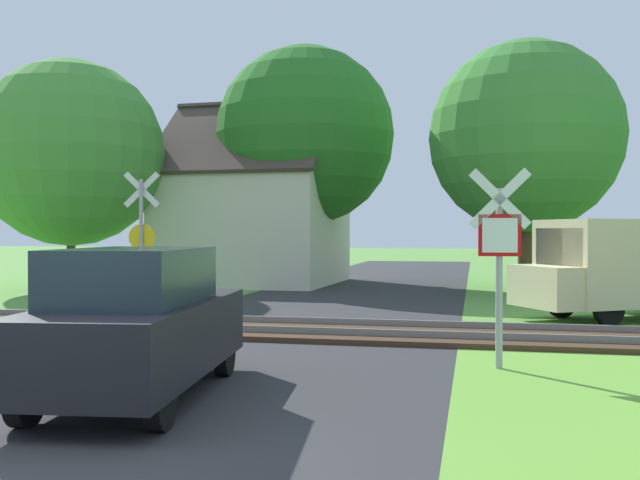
% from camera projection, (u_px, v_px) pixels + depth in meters
% --- Properties ---
extents(ground_plane, '(160.00, 160.00, 0.00)m').
position_uv_depth(ground_plane, '(43.00, 461.00, 6.13)').
color(ground_plane, '#5B933D').
extents(road_asphalt, '(6.73, 80.00, 0.01)m').
position_uv_depth(road_asphalt, '(147.00, 405.00, 8.09)').
color(road_asphalt, '#2D2D30').
rests_on(road_asphalt, ground).
extents(rail_track, '(60.00, 2.60, 0.22)m').
position_uv_depth(rail_track, '(284.00, 330.00, 13.92)').
color(rail_track, '#422D1E').
rests_on(rail_track, ground).
extents(stop_sign_near, '(0.88, 0.16, 2.88)m').
position_uv_depth(stop_sign_near, '(499.00, 251.00, 10.20)').
color(stop_sign_near, '#9E9EA5').
rests_on(stop_sign_near, ground).
extents(crossing_sign_far, '(0.86, 0.22, 3.44)m').
position_uv_depth(crossing_sign_far, '(141.00, 233.00, 17.30)').
color(crossing_sign_far, '#9E9EA5').
rests_on(crossing_sign_far, ground).
extents(house, '(6.58, 6.91, 6.98)m').
position_uv_depth(house, '(256.00, 224.00, 27.23)').
color(house, beige).
rests_on(house, ground).
extents(tree_center, '(6.70, 6.70, 8.92)m').
position_uv_depth(tree_center, '(305.00, 136.00, 26.74)').
color(tree_center, '#513823').
rests_on(tree_center, ground).
extents(tree_right, '(6.21, 6.21, 8.15)m').
position_uv_depth(tree_right, '(525.00, 137.00, 23.07)').
color(tree_right, '#513823').
rests_on(tree_right, ground).
extents(tree_left, '(6.43, 6.43, 7.91)m').
position_uv_depth(tree_left, '(71.00, 153.00, 24.61)').
color(tree_left, '#513823').
rests_on(tree_left, ground).
extents(mail_truck, '(5.16, 4.08, 2.24)m').
position_uv_depth(mail_truck, '(631.00, 264.00, 15.97)').
color(mail_truck, beige).
rests_on(mail_truck, ground).
extents(parked_car, '(2.08, 4.16, 1.78)m').
position_uv_depth(parked_car, '(138.00, 323.00, 8.40)').
color(parked_car, black).
rests_on(parked_car, ground).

